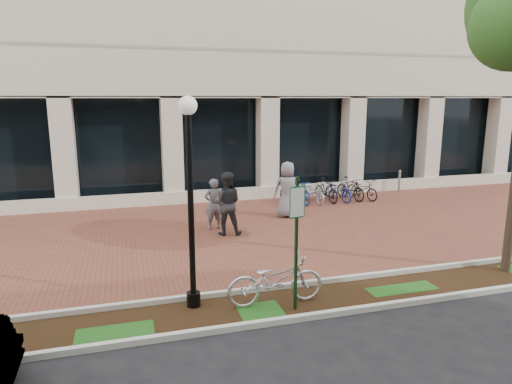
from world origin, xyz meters
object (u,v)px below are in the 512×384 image
object	(u,v)px
pedestrian_left	(213,204)
pedestrian_mid	(226,203)
bollard	(399,181)
bike_rack_cluster	(326,191)
lamppost	(190,192)
pedestrian_right	(287,190)
parking_sign	(297,228)
locked_bicycle	(275,280)

from	to	relation	value
pedestrian_left	pedestrian_mid	xyz separation A→B (m)	(0.27, -0.69, 0.16)
bollard	bike_rack_cluster	world-z (taller)	bollard
lamppost	pedestrian_right	distance (m)	7.62
parking_sign	pedestrian_right	distance (m)	7.30
parking_sign	pedestrian_mid	distance (m)	5.48
parking_sign	pedestrian_left	bearing A→B (deg)	82.98
locked_bicycle	pedestrian_left	world-z (taller)	pedestrian_left
bollard	parking_sign	bearing A→B (deg)	-132.30
pedestrian_left	bollard	xyz separation A→B (m)	(9.13, 3.42, -0.32)
locked_bicycle	pedestrian_left	bearing A→B (deg)	3.12
locked_bicycle	pedestrian_mid	size ratio (longest dim) A/B	1.02
bollard	pedestrian_left	bearing A→B (deg)	-159.48
lamppost	bollard	xyz separation A→B (m)	(10.61, 8.80, -1.87)
bike_rack_cluster	lamppost	bearing A→B (deg)	-137.05
locked_bicycle	pedestrian_right	world-z (taller)	pedestrian_right
locked_bicycle	bike_rack_cluster	size ratio (longest dim) A/B	0.49
pedestrian_mid	bike_rack_cluster	xyz separation A→B (m)	(4.90, 3.29, -0.54)
pedestrian_left	pedestrian_mid	distance (m)	0.76
bike_rack_cluster	bollard	bearing A→B (deg)	4.53
lamppost	bike_rack_cluster	distance (m)	10.57
lamppost	locked_bicycle	distance (m)	2.50
locked_bicycle	bike_rack_cluster	distance (m)	9.74
parking_sign	locked_bicycle	world-z (taller)	parking_sign
bike_rack_cluster	pedestrian_left	bearing A→B (deg)	-160.60
parking_sign	locked_bicycle	distance (m)	1.26
locked_bicycle	pedestrian_left	xyz separation A→B (m)	(-0.15, 5.75, 0.30)
parking_sign	bike_rack_cluster	bearing A→B (deg)	50.35
pedestrian_mid	pedestrian_right	size ratio (longest dim) A/B	0.99
parking_sign	pedestrian_right	world-z (taller)	parking_sign
parking_sign	pedestrian_mid	xyz separation A→B (m)	(-0.18, 5.43, -0.72)
lamppost	bike_rack_cluster	xyz separation A→B (m)	(6.65, 7.98, -1.93)
locked_bicycle	bike_rack_cluster	world-z (taller)	locked_bicycle
pedestrian_left	bike_rack_cluster	bearing A→B (deg)	-163.60
bike_rack_cluster	pedestrian_mid	bearing A→B (deg)	-153.38
pedestrian_right	pedestrian_mid	bearing A→B (deg)	40.42
parking_sign	bollard	size ratio (longest dim) A/B	2.69
bollard	bike_rack_cluster	xyz separation A→B (m)	(-3.96, -0.83, -0.06)
pedestrian_mid	pedestrian_right	xyz separation A→B (m)	(2.54, 1.45, 0.01)
pedestrian_left	bollard	size ratio (longest dim) A/B	1.64
pedestrian_left	bike_rack_cluster	distance (m)	5.79
pedestrian_mid	bollard	xyz separation A→B (m)	(8.86, 4.11, -0.47)
parking_sign	pedestrian_right	bearing A→B (deg)	59.87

